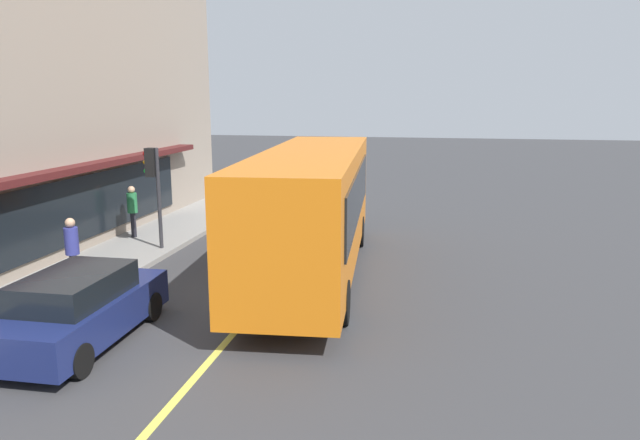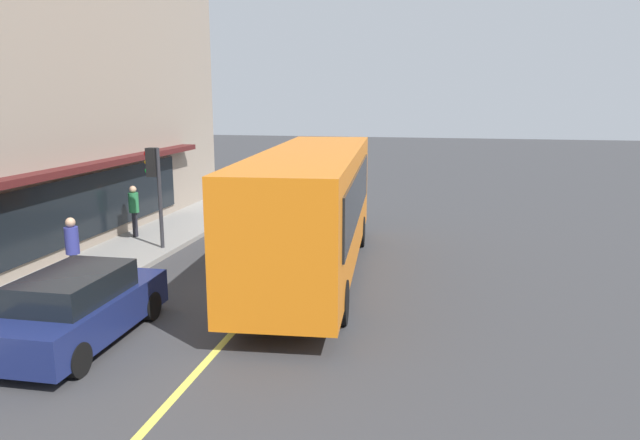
{
  "view_description": "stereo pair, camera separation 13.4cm",
  "coord_description": "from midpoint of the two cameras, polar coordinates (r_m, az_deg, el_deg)",
  "views": [
    {
      "loc": [
        -13.05,
        -4.13,
        4.95
      ],
      "look_at": [
        2.7,
        -0.99,
        1.6
      ],
      "focal_mm": 33.59,
      "sensor_mm": 36.0,
      "label": 1
    },
    {
      "loc": [
        -13.02,
        -4.26,
        4.95
      ],
      "look_at": [
        2.7,
        -0.99,
        1.6
      ],
      "focal_mm": 33.59,
      "sensor_mm": 36.0,
      "label": 2
    }
  ],
  "objects": [
    {
      "name": "pedestrian_by_curb",
      "position": [
        21.5,
        -17.62,
        1.24
      ],
      "size": [
        0.34,
        0.34,
        1.78
      ],
      "color": "black",
      "rests_on": "sidewalk"
    },
    {
      "name": "bus",
      "position": [
        16.41,
        -1.0,
        1.38
      ],
      "size": [
        11.29,
        3.37,
        3.5
      ],
      "color": "orange",
      "rests_on": "ground"
    },
    {
      "name": "ground",
      "position": [
        14.56,
        -6.24,
        -8.17
      ],
      "size": [
        120.0,
        120.0,
        0.0
      ],
      "primitive_type": "plane",
      "color": "#38383A"
    },
    {
      "name": "traffic_light",
      "position": [
        19.54,
        -15.82,
        4.24
      ],
      "size": [
        0.3,
        0.52,
        3.2
      ],
      "color": "#2D2D33",
      "rests_on": "sidewalk"
    },
    {
      "name": "car_navy",
      "position": [
        13.12,
        -22.21,
        -7.83
      ],
      "size": [
        4.32,
        1.91,
        1.52
      ],
      "color": "navy",
      "rests_on": "ground"
    },
    {
      "name": "pedestrian_at_corner",
      "position": [
        16.32,
        -22.78,
        -2.28
      ],
      "size": [
        0.34,
        0.34,
        1.81
      ],
      "color": "black",
      "rests_on": "sidewalk"
    },
    {
      "name": "lane_centre_stripe",
      "position": [
        14.56,
        -6.24,
        -8.15
      ],
      "size": [
        36.0,
        0.16,
        0.01
      ],
      "primitive_type": "cube",
      "color": "#D8D14C",
      "rests_on": "ground"
    },
    {
      "name": "sidewalk",
      "position": [
        16.91,
        -24.16,
        -6.03
      ],
      "size": [
        80.0,
        2.72,
        0.15
      ],
      "primitive_type": "cube",
      "color": "gray",
      "rests_on": "ground"
    }
  ]
}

